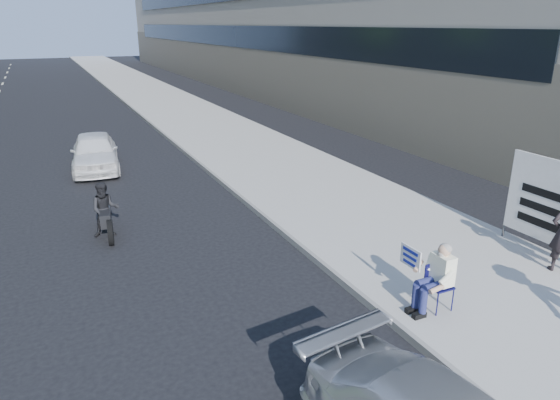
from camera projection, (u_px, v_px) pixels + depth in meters
ground at (278, 299)px, 9.80m from camera, size 160.00×160.00×0.00m
near_sidewalk at (192, 117)px, 28.40m from camera, size 5.00×120.00×0.15m
seated_protester at (435, 274)px, 8.94m from camera, size 0.83×1.12×1.31m
white_sedan_near at (95, 152)px, 18.25m from camera, size 1.99×4.09×1.35m
motorcycle at (106, 212)px, 12.53m from camera, size 0.76×2.05×1.42m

